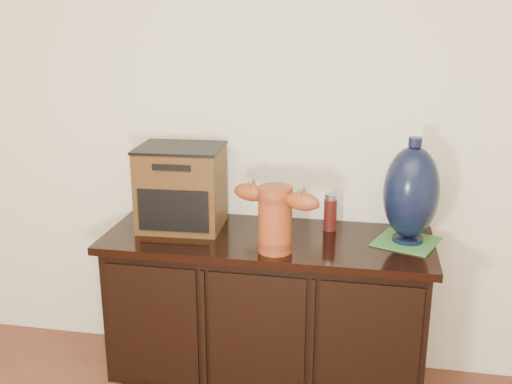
% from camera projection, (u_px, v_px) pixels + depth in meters
% --- Properties ---
extents(sideboard, '(1.46, 0.56, 0.75)m').
position_uv_depth(sideboard, '(267.00, 311.00, 2.78)').
color(sideboard, black).
rests_on(sideboard, ground).
extents(terracotta_vessel, '(0.39, 0.20, 0.28)m').
position_uv_depth(terracotta_vessel, '(275.00, 215.00, 2.46)').
color(terracotta_vessel, brown).
rests_on(terracotta_vessel, sideboard).
extents(tv_radio, '(0.39, 0.32, 0.38)m').
position_uv_depth(tv_radio, '(181.00, 187.00, 2.74)').
color(tv_radio, '#442A11').
rests_on(tv_radio, sideboard).
extents(green_mat, '(0.32, 0.32, 0.01)m').
position_uv_depth(green_mat, '(406.00, 242.00, 2.60)').
color(green_mat, '#337032').
rests_on(green_mat, sideboard).
extents(lamp_base, '(0.30, 0.30, 0.46)m').
position_uv_depth(lamp_base, '(411.00, 193.00, 2.54)').
color(lamp_base, black).
rests_on(lamp_base, green_mat).
extents(spray_can, '(0.06, 0.06, 0.17)m').
position_uv_depth(spray_can, '(330.00, 212.00, 2.73)').
color(spray_can, '#5D1410').
rests_on(spray_can, sideboard).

